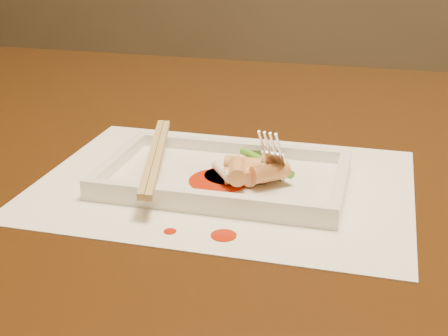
% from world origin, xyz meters
% --- Properties ---
extents(table, '(1.40, 0.90, 0.75)m').
position_xyz_m(table, '(0.00, 0.00, 0.65)').
color(table, black).
rests_on(table, ground).
extents(placemat, '(0.40, 0.30, 0.00)m').
position_xyz_m(placemat, '(0.01, -0.15, 0.75)').
color(placemat, white).
rests_on(placemat, table).
extents(sauce_splatter_a, '(0.02, 0.02, 0.00)m').
position_xyz_m(sauce_splatter_a, '(0.04, -0.27, 0.75)').
color(sauce_splatter_a, '#B31E05').
rests_on(sauce_splatter_a, placemat).
extents(sauce_splatter_b, '(0.01, 0.01, 0.00)m').
position_xyz_m(sauce_splatter_b, '(-0.01, -0.27, 0.75)').
color(sauce_splatter_b, '#B31E05').
rests_on(sauce_splatter_b, placemat).
extents(plate_base, '(0.26, 0.16, 0.01)m').
position_xyz_m(plate_base, '(0.01, -0.15, 0.76)').
color(plate_base, white).
rests_on(plate_base, placemat).
extents(plate_rim_far, '(0.26, 0.01, 0.01)m').
position_xyz_m(plate_rim_far, '(0.01, -0.08, 0.77)').
color(plate_rim_far, white).
rests_on(plate_rim_far, plate_base).
extents(plate_rim_near, '(0.26, 0.01, 0.01)m').
position_xyz_m(plate_rim_near, '(0.01, -0.23, 0.77)').
color(plate_rim_near, white).
rests_on(plate_rim_near, plate_base).
extents(plate_rim_left, '(0.01, 0.14, 0.01)m').
position_xyz_m(plate_rim_left, '(-0.12, -0.15, 0.77)').
color(plate_rim_left, white).
rests_on(plate_rim_left, plate_base).
extents(plate_rim_right, '(0.01, 0.14, 0.01)m').
position_xyz_m(plate_rim_right, '(0.13, -0.15, 0.77)').
color(plate_rim_right, white).
rests_on(plate_rim_right, plate_base).
extents(veg_piece, '(0.04, 0.04, 0.01)m').
position_xyz_m(veg_piece, '(0.04, -0.11, 0.77)').
color(veg_piece, black).
rests_on(veg_piece, plate_base).
extents(scallion_white, '(0.03, 0.04, 0.01)m').
position_xyz_m(scallion_white, '(0.01, -0.17, 0.77)').
color(scallion_white, '#EAEACC').
rests_on(scallion_white, plate_base).
extents(scallion_green, '(0.07, 0.06, 0.01)m').
position_xyz_m(scallion_green, '(0.05, -0.13, 0.77)').
color(scallion_green, '#3E9217').
rests_on(scallion_green, plate_base).
extents(chopstick_a, '(0.07, 0.22, 0.01)m').
position_xyz_m(chopstick_a, '(-0.07, -0.15, 0.78)').
color(chopstick_a, tan).
rests_on(chopstick_a, plate_rim_near).
extents(chopstick_b, '(0.07, 0.22, 0.01)m').
position_xyz_m(chopstick_b, '(-0.07, -0.15, 0.78)').
color(chopstick_b, tan).
rests_on(chopstick_b, plate_rim_near).
extents(fork, '(0.09, 0.10, 0.14)m').
position_xyz_m(fork, '(0.08, -0.13, 0.83)').
color(fork, silver).
rests_on(fork, plate_base).
extents(sauce_blob_0, '(0.05, 0.05, 0.00)m').
position_xyz_m(sauce_blob_0, '(0.01, -0.15, 0.76)').
color(sauce_blob_0, '#B31E05').
rests_on(sauce_blob_0, plate_base).
extents(sauce_blob_1, '(0.06, 0.06, 0.00)m').
position_xyz_m(sauce_blob_1, '(0.00, -0.16, 0.76)').
color(sauce_blob_1, '#B31E05').
rests_on(sauce_blob_1, plate_base).
extents(rice_cake_0, '(0.05, 0.03, 0.02)m').
position_xyz_m(rice_cake_0, '(0.03, -0.17, 0.77)').
color(rice_cake_0, '#E2AD69').
rests_on(rice_cake_0, plate_base).
extents(rice_cake_1, '(0.04, 0.02, 0.02)m').
position_xyz_m(rice_cake_1, '(0.03, -0.14, 0.77)').
color(rice_cake_1, '#E2AD69').
rests_on(rice_cake_1, plate_base).
extents(rice_cake_2, '(0.04, 0.04, 0.02)m').
position_xyz_m(rice_cake_2, '(0.06, -0.17, 0.78)').
color(rice_cake_2, '#E2AD69').
rests_on(rice_cake_2, plate_base).
extents(rice_cake_3, '(0.03, 0.05, 0.02)m').
position_xyz_m(rice_cake_3, '(0.03, -0.16, 0.77)').
color(rice_cake_3, '#E2AD69').
rests_on(rice_cake_3, plate_base).
extents(rice_cake_4, '(0.04, 0.04, 0.02)m').
position_xyz_m(rice_cake_4, '(0.05, -0.15, 0.77)').
color(rice_cake_4, '#E2AD69').
rests_on(rice_cake_4, plate_base).
extents(rice_cake_5, '(0.03, 0.04, 0.02)m').
position_xyz_m(rice_cake_5, '(0.03, -0.17, 0.78)').
color(rice_cake_5, '#E2AD69').
rests_on(rice_cake_5, plate_base).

